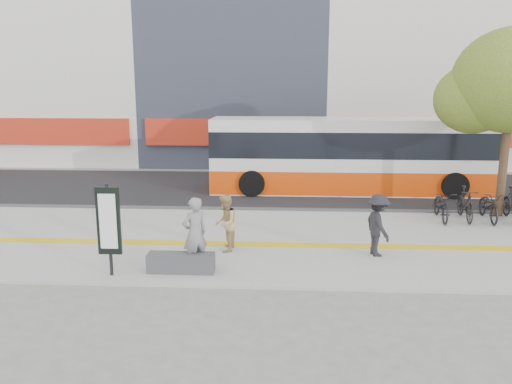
# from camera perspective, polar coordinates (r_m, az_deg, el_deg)

# --- Properties ---
(ground) EXTENTS (120.00, 120.00, 0.00)m
(ground) POSITION_cam_1_polar(r_m,az_deg,el_deg) (13.39, 3.75, -7.61)
(ground) COLOR slate
(ground) RESTS_ON ground
(sidewalk) EXTENTS (40.00, 7.00, 0.08)m
(sidewalk) POSITION_cam_1_polar(r_m,az_deg,el_deg) (14.79, 3.71, -5.51)
(sidewalk) COLOR gray
(sidewalk) RESTS_ON ground
(tactile_strip) EXTENTS (40.00, 0.45, 0.01)m
(tactile_strip) POSITION_cam_1_polar(r_m,az_deg,el_deg) (14.31, 3.72, -5.94)
(tactile_strip) COLOR gold
(tactile_strip) RESTS_ON sidewalk
(street) EXTENTS (40.00, 8.00, 0.06)m
(street) POSITION_cam_1_polar(r_m,az_deg,el_deg) (22.06, 3.58, 0.37)
(street) COLOR black
(street) RESTS_ON ground
(curb) EXTENTS (40.00, 0.25, 0.14)m
(curb) POSITION_cam_1_polar(r_m,az_deg,el_deg) (18.15, 3.64, -2.07)
(curb) COLOR #38383B
(curb) RESTS_ON ground
(bench) EXTENTS (1.60, 0.45, 0.45)m
(bench) POSITION_cam_1_polar(r_m,az_deg,el_deg) (12.40, -8.41, -7.86)
(bench) COLOR #38383B
(bench) RESTS_ON sidewalk
(signboard) EXTENTS (0.55, 0.10, 2.20)m
(signboard) POSITION_cam_1_polar(r_m,az_deg,el_deg) (12.22, -16.23, -3.29)
(signboard) COLOR black
(signboard) RESTS_ON sidewalk
(street_tree) EXTENTS (4.40, 3.80, 6.31)m
(street_tree) POSITION_cam_1_polar(r_m,az_deg,el_deg) (18.90, 26.59, 10.87)
(street_tree) COLOR #3D2C1C
(street_tree) RESTS_ON sidewalk
(bus) EXTENTS (11.43, 2.71, 3.04)m
(bus) POSITION_cam_1_polar(r_m,az_deg,el_deg) (21.49, 10.45, 3.83)
(bus) COLOR silver
(bus) RESTS_ON street
(bicycle_row) EXTENTS (4.53, 1.92, 1.09)m
(bicycle_row) POSITION_cam_1_polar(r_m,az_deg,el_deg) (18.47, 25.73, -1.34)
(bicycle_row) COLOR black
(bicycle_row) RESTS_ON sidewalk
(seated_woman) EXTENTS (0.78, 0.74, 1.79)m
(seated_woman) POSITION_cam_1_polar(r_m,az_deg,el_deg) (12.30, -6.91, -4.68)
(seated_woman) COLOR black
(seated_woman) RESTS_ON sidewalk
(pedestrian_tan) EXTENTS (0.62, 0.78, 1.54)m
(pedestrian_tan) POSITION_cam_1_polar(r_m,az_deg,el_deg) (13.62, -3.47, -3.50)
(pedestrian_tan) COLOR tan
(pedestrian_tan) RESTS_ON sidewalk
(pedestrian_dark) EXTENTS (0.86, 1.18, 1.64)m
(pedestrian_dark) POSITION_cam_1_polar(r_m,az_deg,el_deg) (13.61, 13.54, -3.63)
(pedestrian_dark) COLOR black
(pedestrian_dark) RESTS_ON sidewalk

